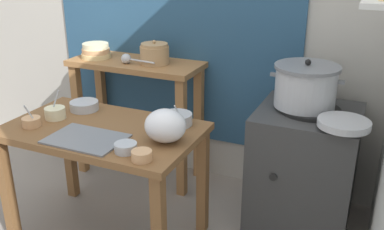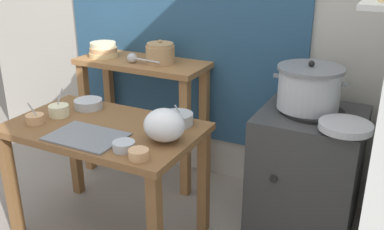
# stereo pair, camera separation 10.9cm
# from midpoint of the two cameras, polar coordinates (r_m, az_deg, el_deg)

# --- Properties ---
(wall_back) EXTENTS (4.40, 0.12, 2.60)m
(wall_back) POSITION_cam_midpoint_polar(r_m,az_deg,el_deg) (3.13, 3.61, 14.50)
(wall_back) COLOR #B2ADA3
(wall_back) RESTS_ON ground
(prep_table) EXTENTS (1.10, 0.66, 0.72)m
(prep_table) POSITION_cam_midpoint_polar(r_m,az_deg,el_deg) (2.56, -10.11, -3.69)
(prep_table) COLOR brown
(prep_table) RESTS_ON ground
(back_shelf_table) EXTENTS (0.96, 0.40, 0.90)m
(back_shelf_table) POSITION_cam_midpoint_polar(r_m,az_deg,el_deg) (3.23, -5.46, 3.30)
(back_shelf_table) COLOR #9E6B3D
(back_shelf_table) RESTS_ON ground
(stove_block) EXTENTS (0.60, 0.61, 0.78)m
(stove_block) POSITION_cam_midpoint_polar(r_m,az_deg,el_deg) (2.80, 15.82, -6.99)
(stove_block) COLOR #383838
(stove_block) RESTS_ON ground
(steamer_pot) EXTENTS (0.43, 0.38, 0.29)m
(steamer_pot) POSITION_cam_midpoint_polar(r_m,az_deg,el_deg) (2.63, 16.21, 3.46)
(steamer_pot) COLOR #B7BABF
(steamer_pot) RESTS_ON stove_block
(clay_pot) EXTENTS (0.20, 0.20, 0.17)m
(clay_pot) POSITION_cam_midpoint_polar(r_m,az_deg,el_deg) (3.07, -3.14, 8.05)
(clay_pot) COLOR tan
(clay_pot) RESTS_ON back_shelf_table
(bowl_stack_enamel) EXTENTS (0.21, 0.21, 0.11)m
(bowl_stack_enamel) POSITION_cam_midpoint_polar(r_m,az_deg,el_deg) (3.30, -10.58, 8.35)
(bowl_stack_enamel) COLOR #E5C684
(bowl_stack_enamel) RESTS_ON back_shelf_table
(ladle) EXTENTS (0.28, 0.07, 0.07)m
(ladle) POSITION_cam_midpoint_polar(r_m,az_deg,el_deg) (3.10, -6.67, 7.39)
(ladle) COLOR #B7BABF
(ladle) RESTS_ON back_shelf_table
(serving_tray) EXTENTS (0.40, 0.28, 0.01)m
(serving_tray) POSITION_cam_midpoint_polar(r_m,az_deg,el_deg) (2.38, -12.36, -2.79)
(serving_tray) COLOR slate
(serving_tray) RESTS_ON prep_table
(plastic_bag) EXTENTS (0.22, 0.21, 0.18)m
(plastic_bag) POSITION_cam_midpoint_polar(r_m,az_deg,el_deg) (2.26, -2.26, -1.35)
(plastic_bag) COLOR white
(plastic_bag) RESTS_ON prep_table
(wide_pan) EXTENTS (0.28, 0.28, 0.04)m
(wide_pan) POSITION_cam_midpoint_polar(r_m,az_deg,el_deg) (2.42, 20.64, -1.41)
(wide_pan) COLOR #B7BABF
(wide_pan) RESTS_ON stove_block
(prep_bowl_0) EXTENTS (0.12, 0.12, 0.17)m
(prep_bowl_0) POSITION_cam_midpoint_polar(r_m,az_deg,el_deg) (2.70, -15.90, 0.61)
(prep_bowl_0) COLOR beige
(prep_bowl_0) RESTS_ON prep_table
(prep_bowl_1) EXTENTS (0.18, 0.18, 0.05)m
(prep_bowl_1) POSITION_cam_midpoint_polar(r_m,az_deg,el_deg) (2.79, -12.31, 1.47)
(prep_bowl_1) COLOR #B7BABF
(prep_bowl_1) RESTS_ON prep_table
(prep_bowl_2) EXTENTS (0.10, 0.10, 0.14)m
(prep_bowl_2) POSITION_cam_midpoint_polar(r_m,az_deg,el_deg) (2.64, -18.72, -0.45)
(prep_bowl_2) COLOR tan
(prep_bowl_2) RESTS_ON prep_table
(prep_bowl_3) EXTENTS (0.10, 0.10, 0.05)m
(prep_bowl_3) POSITION_cam_midpoint_polar(r_m,az_deg,el_deg) (2.10, -5.51, -5.10)
(prep_bowl_3) COLOR tan
(prep_bowl_3) RESTS_ON prep_table
(prep_bowl_4) EXTENTS (0.18, 0.18, 0.13)m
(prep_bowl_4) POSITION_cam_midpoint_polar(r_m,az_deg,el_deg) (2.48, -0.65, -0.45)
(prep_bowl_4) COLOR #B7BABF
(prep_bowl_4) RESTS_ON prep_table
(prep_bowl_5) EXTENTS (0.11, 0.11, 0.05)m
(prep_bowl_5) POSITION_cam_midpoint_polar(r_m,az_deg,el_deg) (2.19, -7.49, -4.01)
(prep_bowl_5) COLOR #B7BABF
(prep_bowl_5) RESTS_ON prep_table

